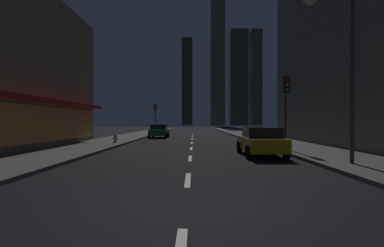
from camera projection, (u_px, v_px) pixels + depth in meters
The scene contains 14 objects.
ground_plane at pixel (193, 136), 37.72m from camera, with size 78.00×136.00×0.10m, color black.
sidewalk_right at pixel (248, 135), 37.67m from camera, with size 4.00×76.00×0.15m, color #605E59.
sidewalk_left at pixel (137, 135), 37.77m from camera, with size 4.00×76.00×0.15m, color #605E59.
lane_marking_center at pixel (191, 145), 21.92m from camera, with size 0.16×38.60×0.01m.
skyscraper_distant_tall at pixel (187, 82), 158.18m from camera, with size 5.51×6.87×45.46m, color #312F25.
skyscraper_distant_mid at pixel (218, 54), 128.71m from camera, with size 5.83×6.11×61.37m, color #5E5A47.
skyscraper_distant_short at pixel (239, 78), 138.18m from camera, with size 7.86×6.33×43.92m, color #494536.
skyscraper_distant_slender at pixel (256, 78), 150.22m from camera, with size 5.16×7.17×47.38m, color #4A4637.
car_parked_near at pixel (261, 141), 15.25m from camera, with size 1.98×4.24×1.45m.
car_parked_far at pixel (159, 131), 32.52m from camera, with size 1.98×4.24×1.45m.
fire_hydrant_far_left at pixel (115, 138), 23.09m from camera, with size 0.42×0.30×0.65m.
traffic_light_near_right at pixel (286, 96), 17.25m from camera, with size 0.32×0.48×4.20m.
traffic_light_far_left at pixel (155, 112), 43.94m from camera, with size 0.32×0.48×4.20m.
street_lamp_right at pixel (331, 34), 11.37m from camera, with size 1.96×0.56×6.58m.
Camera 1 is at (0.18, -5.71, 1.74)m, focal length 28.04 mm.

